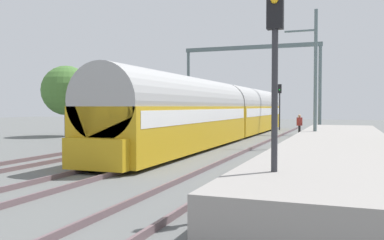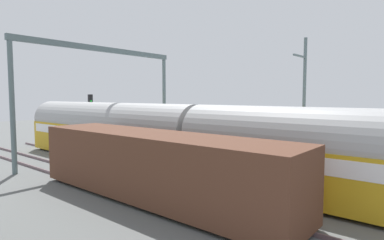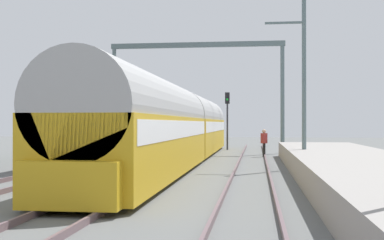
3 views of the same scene
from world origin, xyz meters
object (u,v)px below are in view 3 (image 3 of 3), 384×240
railway_signal_far (227,113)px  catenary_gantry (197,74)px  person_crossing (264,140)px  passenger_train (178,126)px  freight_car (102,135)px

railway_signal_far → catenary_gantry: bearing=-112.2°
railway_signal_far → person_crossing: bearing=-71.4°
passenger_train → railway_signal_far: size_ratio=7.19×
railway_signal_far → catenary_gantry: size_ratio=0.37×
person_crossing → railway_signal_far: size_ratio=0.38×
railway_signal_far → catenary_gantry: 5.73m
passenger_train → freight_car: (-4.01, -0.96, -0.50)m
person_crossing → passenger_train: bearing=173.5°
freight_car → railway_signal_far: size_ratio=2.85×
person_crossing → catenary_gantry: catenary_gantry is taller
passenger_train → catenary_gantry: 9.21m
person_crossing → freight_car: bearing=161.2°
person_crossing → railway_signal_far: 8.90m
freight_car → catenary_gantry: bearing=66.9°
freight_car → catenary_gantry: size_ratio=1.05×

